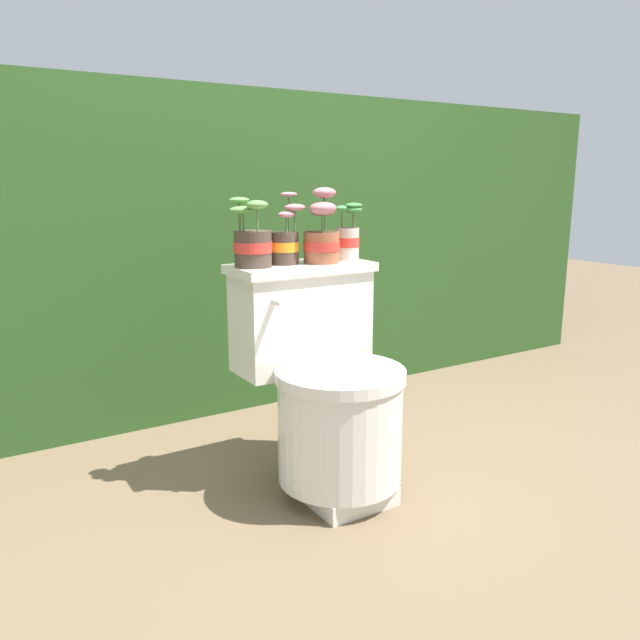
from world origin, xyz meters
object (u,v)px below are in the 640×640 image
potted_plant_midleft (285,242)px  potted_plant_middle (321,237)px  toilet (326,387)px  potted_plant_midright (348,237)px  potted_plant_left (252,243)px

potted_plant_midleft → potted_plant_middle: potted_plant_middle is taller
toilet → potted_plant_midright: potted_plant_midright is taller
toilet → potted_plant_middle: 0.50m
potted_plant_midleft → potted_plant_midright: bearing=-1.3°
potted_plant_left → potted_plant_middle: (0.24, -0.03, 0.01)m
potted_plant_left → potted_plant_midright: size_ratio=1.12×
potted_plant_left → potted_plant_middle: potted_plant_middle is taller
potted_plant_midright → toilet: bearing=-139.3°
potted_plant_left → potted_plant_midright: bearing=1.0°
toilet → potted_plant_middle: potted_plant_middle is taller
potted_plant_midleft → potted_plant_midright: (0.24, -0.01, 0.00)m
potted_plant_midright → potted_plant_left: bearing=-179.0°
potted_plant_midleft → potted_plant_midright: 0.24m
potted_plant_middle → potted_plant_midleft: bearing=161.6°
potted_plant_middle → potted_plant_midright: (0.13, 0.03, -0.01)m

